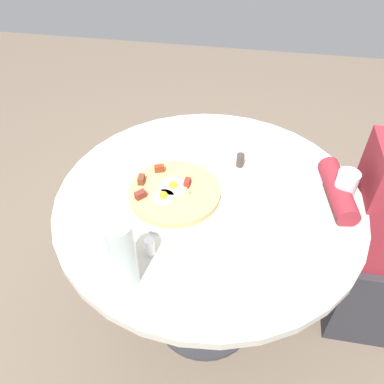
{
  "coord_description": "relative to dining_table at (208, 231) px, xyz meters",
  "views": [
    {
      "loc": [
        0.1,
        -0.91,
        1.61
      ],
      "look_at": [
        -0.05,
        -0.01,
        0.76
      ],
      "focal_mm": 35.87,
      "sensor_mm": 36.0,
      "label": 1
    }
  ],
  "objects": [
    {
      "name": "ground_plane",
      "position": [
        0.0,
        0.0,
        -0.57
      ],
      "size": [
        6.0,
        6.0,
        0.0
      ],
      "primitive_type": "plane",
      "color": "#6B5B4C"
    },
    {
      "name": "dining_table",
      "position": [
        0.0,
        0.0,
        0.0
      ],
      "size": [
        1.01,
        1.01,
        0.74
      ],
      "color": "beige",
      "rests_on": "ground_plane"
    },
    {
      "name": "pizza_plate",
      "position": [
        -0.11,
        -0.03,
        0.18
      ],
      "size": [
        0.33,
        0.33,
        0.01
      ],
      "primitive_type": "cylinder",
      "color": "white",
      "rests_on": "dining_table"
    },
    {
      "name": "breakfast_pizza",
      "position": [
        -0.11,
        -0.03,
        0.2
      ],
      "size": [
        0.3,
        0.3,
        0.05
      ],
      "color": "tan",
      "rests_on": "pizza_plate"
    },
    {
      "name": "bread_plate",
      "position": [
        0.33,
        0.19,
        0.18
      ],
      "size": [
        0.17,
        0.17,
        0.01
      ],
      "primitive_type": "cylinder",
      "color": "white",
      "rests_on": "dining_table"
    },
    {
      "name": "napkin",
      "position": [
        0.21,
        -0.07,
        0.18
      ],
      "size": [
        0.21,
        0.19,
        0.0
      ],
      "primitive_type": "cube",
      "rotation": [
        0.0,
        0.0,
        2.81
      ],
      "color": "white",
      "rests_on": "dining_table"
    },
    {
      "name": "fork",
      "position": [
        0.21,
        -0.05,
        0.18
      ],
      "size": [
        0.17,
        0.07,
        0.0
      ],
      "primitive_type": "cube",
      "rotation": [
        0.0,
        0.0,
        2.81
      ],
      "color": "silver",
      "rests_on": "napkin"
    },
    {
      "name": "knife",
      "position": [
        0.2,
        -0.09,
        0.18
      ],
      "size": [
        0.17,
        0.07,
        0.0
      ],
      "primitive_type": "cube",
      "rotation": [
        0.0,
        0.0,
        2.81
      ],
      "color": "silver",
      "rests_on": "napkin"
    },
    {
      "name": "water_glass",
      "position": [
        0.42,
        0.06,
        0.23
      ],
      "size": [
        0.07,
        0.07,
        0.11
      ],
      "primitive_type": "cylinder",
      "color": "silver",
      "rests_on": "dining_table"
    },
    {
      "name": "water_bottle",
      "position": [
        -0.17,
        -0.36,
        0.28
      ],
      "size": [
        0.07,
        0.07,
        0.21
      ],
      "primitive_type": "cylinder",
      "color": "silver",
      "rests_on": "dining_table"
    },
    {
      "name": "salt_shaker",
      "position": [
        -0.13,
        -0.26,
        0.21
      ],
      "size": [
        0.03,
        0.03,
        0.06
      ],
      "primitive_type": "cylinder",
      "color": "white",
      "rests_on": "dining_table"
    },
    {
      "name": "pepper_shaker",
      "position": [
        0.09,
        0.17,
        0.2
      ],
      "size": [
        0.03,
        0.03,
        0.05
      ],
      "primitive_type": "cylinder",
      "color": "#3F3833",
      "rests_on": "dining_table"
    }
  ]
}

